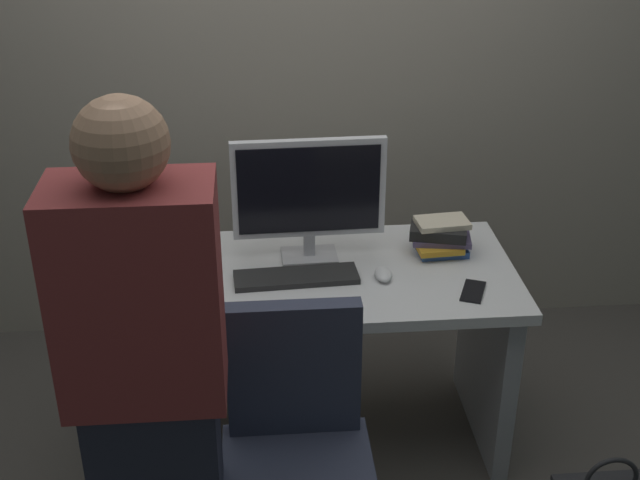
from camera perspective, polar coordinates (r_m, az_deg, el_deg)
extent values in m
plane|color=#4C4742|center=(3.38, -0.07, -13.14)|extent=(9.00, 9.00, 0.00)
cube|color=#9E9384|center=(3.55, -1.32, 16.00)|extent=(6.40, 0.10, 3.00)
cube|color=white|center=(2.96, -0.08, -2.49)|extent=(1.39, 0.70, 0.04)
cube|color=#B2B2B7|center=(3.18, -11.71, -8.69)|extent=(0.06, 0.62, 0.70)
cube|color=#B2B2B7|center=(3.27, 11.23, -7.62)|extent=(0.06, 0.62, 0.70)
cube|color=#33384C|center=(2.49, -1.80, -8.74)|extent=(0.40, 0.06, 0.44)
cube|color=maroon|center=(2.07, -12.28, -3.71)|extent=(0.40, 0.24, 0.58)
sphere|color=#A57A5B|center=(1.91, -13.42, 6.41)|extent=(0.22, 0.22, 0.22)
cube|color=silver|center=(3.04, -0.74, -1.10)|extent=(0.20, 0.15, 0.02)
cube|color=silver|center=(3.02, -0.74, -0.29)|extent=(0.04, 0.03, 0.08)
cube|color=silver|center=(2.92, -0.77, 3.54)|extent=(0.54, 0.04, 0.36)
cube|color=black|center=(2.91, -0.75, 3.41)|extent=(0.50, 0.02, 0.32)
cube|color=#262626|center=(2.90, -1.63, -2.54)|extent=(0.44, 0.16, 0.02)
ellipsoid|color=white|center=(2.91, 4.33, -2.34)|extent=(0.06, 0.10, 0.03)
cylinder|color=silver|center=(2.85, -8.56, -2.70)|extent=(0.07, 0.07, 0.09)
cylinder|color=silver|center=(3.06, -8.04, -0.34)|extent=(0.07, 0.07, 0.09)
cube|color=#3359A5|center=(3.12, 8.23, -0.55)|extent=(0.18, 0.16, 0.03)
cube|color=gold|center=(3.09, 8.01, -0.32)|extent=(0.17, 0.17, 0.02)
cube|color=#594C72|center=(3.09, 8.26, 0.15)|extent=(0.23, 0.16, 0.02)
cube|color=black|center=(3.07, 8.06, 0.62)|extent=(0.23, 0.18, 0.04)
cube|color=beige|center=(3.07, 8.32, 1.19)|extent=(0.20, 0.14, 0.02)
cube|color=black|center=(2.87, 10.38, -3.45)|extent=(0.12, 0.16, 0.01)
torus|color=#262628|center=(2.92, 19.23, -15.14)|extent=(0.18, 0.02, 0.18)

